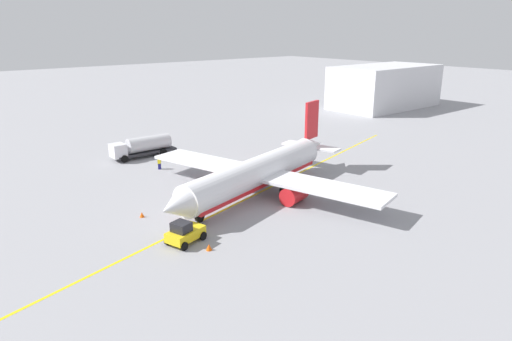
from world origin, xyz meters
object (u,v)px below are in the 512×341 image
Objects in this scene: airplane at (258,173)px; fuel_tanker at (143,146)px; safety_cone_nose at (209,247)px; pushback_tug at (185,233)px; refueling_worker at (159,164)px; safety_cone_wingtip at (142,215)px.

fuel_tanker is (3.17, -23.99, -0.87)m from airplane.
airplane is 15.76m from safety_cone_nose.
airplane is at bearing 97.54° from fuel_tanker.
pushback_tug is 6.45× the size of safety_cone_nose.
refueling_worker is at bearing -113.05° from pushback_tug.
pushback_tug is 2.92m from safety_cone_nose.
fuel_tanker is 31.69m from pushback_tug.
airplane is 8.00× the size of pushback_tug.
pushback_tug is at bearing -72.41° from safety_cone_nose.
fuel_tanker is at bearing -99.39° from refueling_worker.
safety_cone_wingtip is at bearing 55.33° from refueling_worker.
safety_cone_wingtip is at bearing -9.18° from airplane.
pushback_tug reaches higher than refueling_worker.
pushback_tug reaches higher than safety_cone_wingtip.
safety_cone_nose is at bearing 70.95° from refueling_worker.
safety_cone_wingtip is (9.83, 14.21, -0.54)m from refueling_worker.
safety_cone_nose is (-0.86, 2.71, -0.70)m from pushback_tug.
refueling_worker reaches higher than safety_cone_nose.
safety_cone_nose is at bearing 96.23° from safety_cone_wingtip.
pushback_tug is 24.28m from refueling_worker.
fuel_tanker reaches higher than pushback_tug.
fuel_tanker reaches higher than safety_cone_wingtip.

